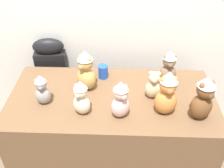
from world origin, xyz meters
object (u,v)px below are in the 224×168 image
object	(u,v)px
teddy_bear_cream	(81,98)
teddy_bear_ash	(42,90)
instrument_case	(54,83)
teddy_bear_honey	(86,71)
teddy_bear_blush	(121,100)
teddy_bear_mocha	(168,68)
teddy_bear_chestnut	(203,98)
display_table	(112,131)
teddy_bear_sand	(153,85)
party_cup_blue	(103,72)
teddy_bear_ginger	(167,94)

from	to	relation	value
teddy_bear_cream	teddy_bear_ash	distance (m)	0.31
teddy_bear_ash	instrument_case	bearing A→B (deg)	92.23
teddy_bear_honey	teddy_bear_blush	bearing A→B (deg)	-13.95
teddy_bear_mocha	teddy_bear_chestnut	size ratio (longest dim) A/B	0.88
display_table	teddy_bear_cream	xyz separation A→B (m)	(-0.20, -0.18, 0.51)
teddy_bear_ash	teddy_bear_blush	bearing A→B (deg)	-18.14
instrument_case	teddy_bear_chestnut	distance (m)	1.46
teddy_bear_sand	teddy_bear_ash	world-z (taller)	teddy_bear_ash
instrument_case	party_cup_blue	bearing A→B (deg)	-33.40
teddy_bear_mocha	party_cup_blue	distance (m)	0.53
display_table	party_cup_blue	size ratio (longest dim) A/B	14.22
instrument_case	teddy_bear_sand	bearing A→B (deg)	-35.29
teddy_bear_cream	teddy_bear_ash	bearing A→B (deg)	-173.50
teddy_bear_ginger	teddy_bear_chestnut	bearing A→B (deg)	-16.00
party_cup_blue	teddy_bear_ash	bearing A→B (deg)	-140.60
teddy_bear_blush	teddy_bear_mocha	xyz separation A→B (m)	(0.37, 0.39, 0.00)
teddy_bear_ginger	teddy_bear_cream	bearing A→B (deg)	176.39
teddy_bear_chestnut	teddy_bear_sand	bearing A→B (deg)	118.28
teddy_bear_mocha	teddy_bear_cream	bearing A→B (deg)	-155.16
teddy_bear_mocha	teddy_bear_ash	bearing A→B (deg)	-168.75
display_table	teddy_bear_mocha	xyz separation A→B (m)	(0.43, 0.19, 0.53)
teddy_bear_honey	teddy_bear_ginger	size ratio (longest dim) A/B	0.98
teddy_bear_honey	teddy_bear_ginger	distance (m)	0.63
teddy_bear_chestnut	party_cup_blue	xyz separation A→B (m)	(-0.69, 0.44, -0.11)
teddy_bear_ash	teddy_bear_mocha	bearing A→B (deg)	9.77
teddy_bear_honey	party_cup_blue	bearing A→B (deg)	86.55
teddy_bear_chestnut	party_cup_blue	bearing A→B (deg)	119.62
teddy_bear_cream	teddy_bear_sand	world-z (taller)	teddy_bear_cream
teddy_bear_mocha	teddy_bear_ginger	world-z (taller)	teddy_bear_ginger
teddy_bear_blush	teddy_bear_ginger	size ratio (longest dim) A/B	0.85
teddy_bear_cream	display_table	bearing A→B (deg)	65.65
teddy_bear_chestnut	teddy_bear_ash	world-z (taller)	teddy_bear_chestnut
teddy_bear_sand	teddy_bear_mocha	bearing A→B (deg)	57.20
teddy_bear_cream	teddy_bear_honey	bearing A→B (deg)	113.82
instrument_case	teddy_bear_cream	xyz separation A→B (m)	(0.39, -0.69, 0.40)
instrument_case	teddy_bear_mocha	bearing A→B (deg)	-23.67
display_table	teddy_bear_sand	size ratio (longest dim) A/B	6.80
teddy_bear_sand	party_cup_blue	distance (m)	0.46
instrument_case	party_cup_blue	xyz separation A→B (m)	(0.51, -0.26, 0.33)
instrument_case	teddy_bear_cream	size ratio (longest dim) A/B	3.57
display_table	teddy_bear_chestnut	distance (m)	0.84
teddy_bear_ginger	teddy_bear_chestnut	distance (m)	0.24
teddy_bear_blush	teddy_bear_ginger	xyz separation A→B (m)	(0.31, 0.05, 0.03)
teddy_bear_cream	teddy_bear_ash	world-z (taller)	teddy_bear_cream
display_table	instrument_case	world-z (taller)	instrument_case
teddy_bear_mocha	party_cup_blue	bearing A→B (deg)	167.73
instrument_case	teddy_bear_mocha	xyz separation A→B (m)	(1.02, -0.33, 0.42)
party_cup_blue	teddy_bear_honey	bearing A→B (deg)	-127.77
instrument_case	teddy_bear_sand	distance (m)	1.09
instrument_case	party_cup_blue	size ratio (longest dim) A/B	8.84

